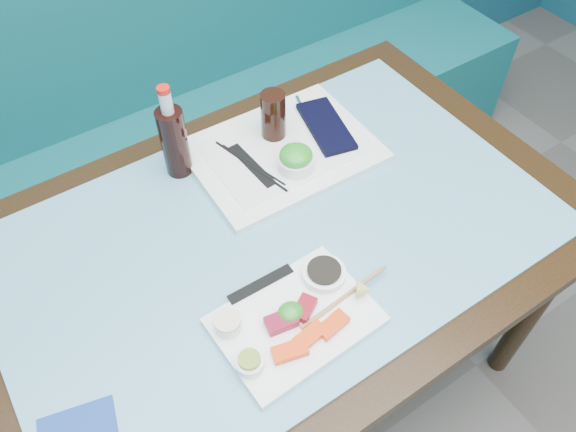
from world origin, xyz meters
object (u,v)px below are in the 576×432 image
sashimi_plate (295,321)px  cola_glass (273,115)px  dining_table (277,255)px  cola_bottle_body (174,142)px  booth_bench (151,143)px  serving_tray (282,151)px  seaweed_bowl (296,163)px

sashimi_plate → cola_glass: size_ratio=2.39×
dining_table → cola_bottle_body: size_ratio=7.67×
booth_bench → serving_tray: (0.15, -0.64, 0.39)m
dining_table → cola_bottle_body: bearing=107.6°
booth_bench → cola_bottle_body: (-0.09, -0.55, 0.47)m
booth_bench → dining_table: booth_bench is taller
booth_bench → cola_glass: 0.76m
cola_bottle_body → booth_bench: bearing=80.3°
sashimi_plate → cola_bottle_body: (0.00, 0.51, 0.08)m
booth_bench → seaweed_bowl: 0.84m
sashimi_plate → serving_tray: size_ratio=0.68×
dining_table → sashimi_plate: sashimi_plate is taller
seaweed_bowl → cola_glass: size_ratio=0.70×
booth_bench → cola_bottle_body: booth_bench is taller
booth_bench → cola_glass: bearing=-74.9°
booth_bench → dining_table: bearing=-90.0°
booth_bench → serving_tray: 0.76m
seaweed_bowl → booth_bench: bearing=100.9°
dining_table → cola_glass: (0.16, 0.26, 0.17)m
sashimi_plate → serving_tray: bearing=57.7°
seaweed_bowl → cola_bottle_body: 0.29m
booth_bench → cola_glass: size_ratio=23.42×
cola_glass → cola_bottle_body: bearing=171.7°
booth_bench → seaweed_bowl: booth_bench is taller
booth_bench → cola_glass: (0.16, -0.58, 0.46)m
serving_tray → seaweed_bowl: (-0.01, -0.07, 0.03)m
dining_table → cola_glass: bearing=58.5°
serving_tray → booth_bench: bearing=104.4°
dining_table → sashimi_plate: (-0.09, -0.21, 0.10)m
serving_tray → cola_glass: 0.09m
sashimi_plate → cola_glass: 0.54m
dining_table → seaweed_bowl: (0.14, 0.13, 0.13)m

